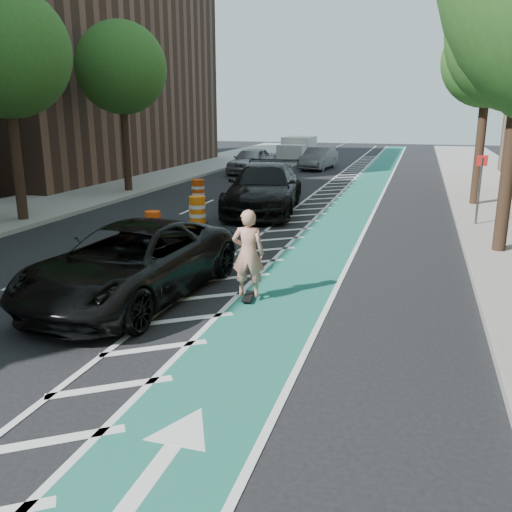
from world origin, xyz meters
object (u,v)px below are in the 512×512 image
at_px(suv_near, 132,262).
at_px(barrel_a, 153,225).
at_px(suv_far, 264,188).
at_px(skateboarder, 248,253).

relative_size(suv_near, barrel_a, 6.73).
height_order(suv_near, suv_far, suv_far).
bearing_deg(barrel_a, suv_near, -67.23).
bearing_deg(skateboarder, suv_near, 5.07).
distance_m(skateboarder, suv_near, 2.50).
distance_m(suv_far, barrel_a, 5.87).
height_order(suv_near, barrel_a, suv_near).
xyz_separation_m(suv_near, suv_far, (-0.11, 10.73, 0.14)).
xyz_separation_m(suv_near, barrel_a, (-2.21, 5.27, -0.40)).
relative_size(suv_far, barrel_a, 7.55).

